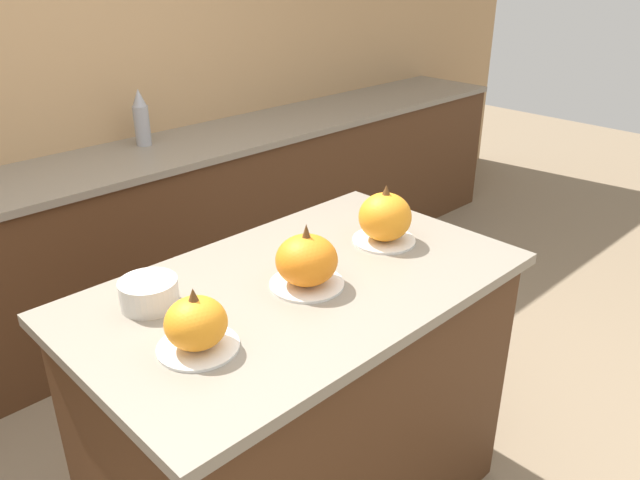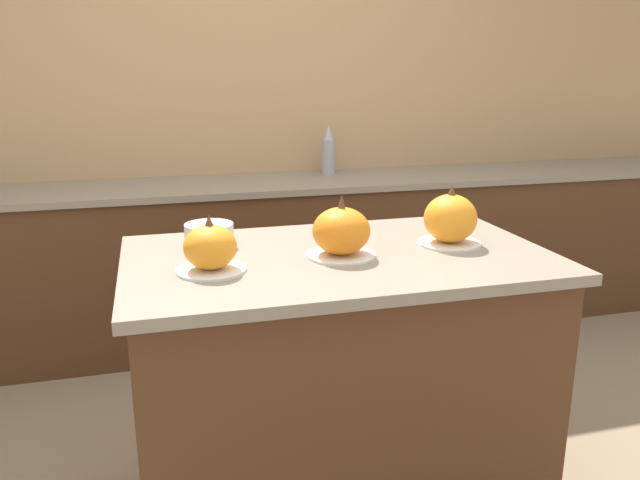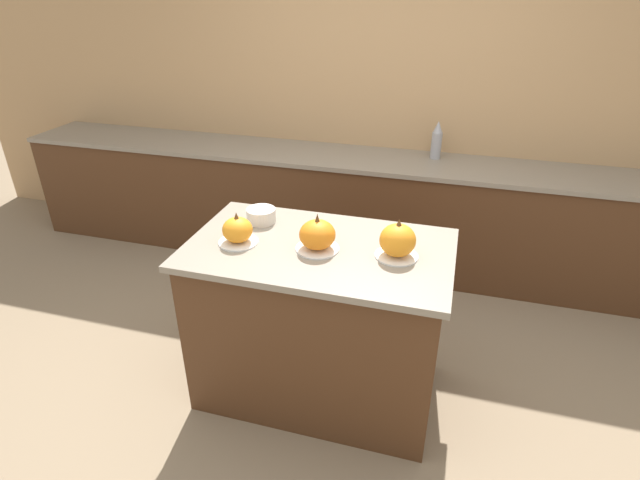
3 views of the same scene
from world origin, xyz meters
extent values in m
plane|color=#847056|center=(0.00, 0.00, 0.00)|extent=(12.00, 12.00, 0.00)
cube|color=tan|center=(0.00, 1.87, 1.25)|extent=(8.00, 0.06, 2.50)
cube|color=#4C2D19|center=(0.00, 0.00, 0.45)|extent=(1.28, 0.73, 0.91)
cube|color=gray|center=(0.00, 0.00, 0.92)|extent=(1.34, 0.79, 0.03)
cube|color=#4C2D19|center=(0.00, 1.54, 0.44)|extent=(6.00, 0.56, 0.87)
cube|color=gray|center=(0.00, 1.54, 0.89)|extent=(6.00, 0.60, 0.03)
cylinder|color=white|center=(-0.41, -0.07, 0.95)|extent=(0.20, 0.20, 0.01)
ellipsoid|color=orange|center=(-0.41, -0.07, 1.01)|extent=(0.15, 0.15, 0.13)
cone|color=brown|center=(-0.41, -0.07, 1.09)|extent=(0.03, 0.03, 0.04)
cylinder|color=white|center=(0.00, -0.03, 0.95)|extent=(0.22, 0.22, 0.01)
ellipsoid|color=orange|center=(0.00, -0.03, 1.02)|extent=(0.18, 0.18, 0.15)
cone|color=brown|center=(0.00, -0.03, 1.11)|extent=(0.03, 0.03, 0.04)
cylinder|color=white|center=(0.39, 0.01, 0.95)|extent=(0.21, 0.21, 0.01)
ellipsoid|color=orange|center=(0.39, 0.01, 1.03)|extent=(0.18, 0.18, 0.16)
cone|color=brown|center=(0.39, 0.01, 1.12)|extent=(0.03, 0.03, 0.04)
cylinder|color=#99999E|center=(0.44, 1.67, 1.01)|extent=(0.08, 0.08, 0.20)
cone|color=#99999E|center=(0.44, 1.67, 1.15)|extent=(0.07, 0.07, 0.09)
cylinder|color=beige|center=(-0.39, 0.19, 0.98)|extent=(0.16, 0.16, 0.08)
camera|label=1|loc=(-1.08, -1.19, 1.84)|focal=35.00mm
camera|label=2|loc=(-0.55, -1.81, 1.51)|focal=35.00mm
camera|label=3|loc=(0.62, -2.12, 2.14)|focal=28.00mm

